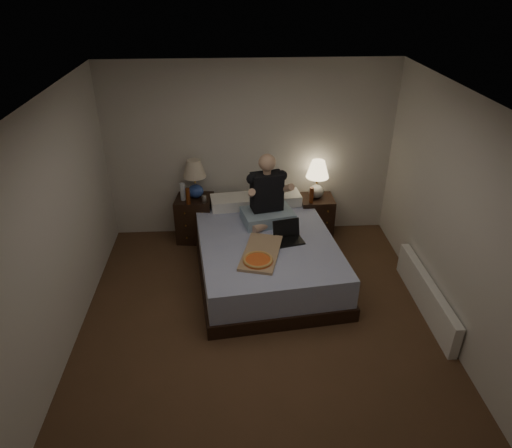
{
  "coord_description": "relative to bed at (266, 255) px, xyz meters",
  "views": [
    {
      "loc": [
        -0.28,
        -3.78,
        3.52
      ],
      "look_at": [
        0.0,
        0.9,
        0.85
      ],
      "focal_mm": 32.0,
      "sensor_mm": 36.0,
      "label": 1
    }
  ],
  "objects": [
    {
      "name": "ceiling",
      "position": [
        -0.14,
        -1.1,
        2.23
      ],
      "size": [
        4.0,
        4.5,
        0.0
      ],
      "primitive_type": "cube",
      "rotation": [
        3.14,
        0.0,
        0.0
      ],
      "color": "white",
      "rests_on": "ground"
    },
    {
      "name": "wall_back",
      "position": [
        -0.14,
        1.15,
        0.98
      ],
      "size": [
        4.0,
        0.0,
        2.5
      ],
      "primitive_type": "cube",
      "rotation": [
        1.57,
        0.0,
        0.0
      ],
      "color": "beige",
      "rests_on": "ground"
    },
    {
      "name": "person",
      "position": [
        0.05,
        0.39,
        0.74
      ],
      "size": [
        0.76,
        0.65,
        0.93
      ],
      "primitive_type": null,
      "rotation": [
        0.0,
        0.0,
        0.22
      ],
      "color": "black",
      "rests_on": "bed"
    },
    {
      "name": "lamp_left",
      "position": [
        -0.92,
        0.95,
        0.67
      ],
      "size": [
        0.41,
        0.41,
        0.56
      ],
      "primitive_type": null,
      "rotation": [
        0.0,
        0.0,
        0.32
      ],
      "color": "navy",
      "rests_on": "nightstand_left"
    },
    {
      "name": "nightstand_left",
      "position": [
        -0.95,
        0.93,
        0.06
      ],
      "size": [
        0.56,
        0.52,
        0.66
      ],
      "primitive_type": "cube",
      "rotation": [
        0.0,
        0.0,
        -0.12
      ],
      "color": "black",
      "rests_on": "floor"
    },
    {
      "name": "soda_can",
      "position": [
        -0.8,
        0.78,
        0.44
      ],
      "size": [
        0.07,
        0.07,
        0.1
      ],
      "primitive_type": "cylinder",
      "color": "#9E9E99",
      "rests_on": "nightstand_left"
    },
    {
      "name": "laptop",
      "position": [
        0.28,
        -0.14,
        0.39
      ],
      "size": [
        0.4,
        0.35,
        0.24
      ],
      "primitive_type": null,
      "rotation": [
        0.0,
        0.0,
        0.23
      ],
      "color": "black",
      "rests_on": "bed"
    },
    {
      "name": "pizza_box",
      "position": [
        -0.14,
        -0.59,
        0.31
      ],
      "size": [
        0.58,
        0.84,
        0.08
      ],
      "primitive_type": null,
      "rotation": [
        0.0,
        0.0,
        -0.26
      ],
      "color": "tan",
      "rests_on": "bed"
    },
    {
      "name": "wall_left",
      "position": [
        -2.14,
        -1.1,
        0.98
      ],
      "size": [
        0.0,
        4.5,
        2.5
      ],
      "primitive_type": "cube",
      "rotation": [
        1.57,
        0.0,
        1.57
      ],
      "color": "beige",
      "rests_on": "ground"
    },
    {
      "name": "lamp_right",
      "position": [
        0.79,
        0.95,
        0.61
      ],
      "size": [
        0.37,
        0.37,
        0.56
      ],
      "primitive_type": null,
      "rotation": [
        0.0,
        0.0,
        -0.17
      ],
      "color": "gray",
      "rests_on": "nightstand_right"
    },
    {
      "name": "nightstand_right",
      "position": [
        0.81,
        0.93,
        0.03
      ],
      "size": [
        0.47,
        0.43,
        0.61
      ],
      "primitive_type": "cube",
      "rotation": [
        0.0,
        0.0,
        0.01
      ],
      "color": "black",
      "rests_on": "floor"
    },
    {
      "name": "beer_bottle_left",
      "position": [
        -1.01,
        0.75,
        0.5
      ],
      "size": [
        0.06,
        0.06,
        0.23
      ],
      "primitive_type": "cylinder",
      "color": "#57260C",
      "rests_on": "nightstand_left"
    },
    {
      "name": "floor",
      "position": [
        -0.14,
        -1.1,
        -0.27
      ],
      "size": [
        4.0,
        4.5,
        0.0
      ],
      "primitive_type": "cube",
      "color": "brown",
      "rests_on": "ground"
    },
    {
      "name": "beer_bottle_right",
      "position": [
        0.7,
        0.79,
        0.45
      ],
      "size": [
        0.06,
        0.06,
        0.23
      ],
      "primitive_type": "cylinder",
      "color": "#5B250D",
      "rests_on": "nightstand_right"
    },
    {
      "name": "wall_right",
      "position": [
        1.86,
        -1.1,
        0.98
      ],
      "size": [
        0.0,
        4.5,
        2.5
      ],
      "primitive_type": "cube",
      "rotation": [
        1.57,
        0.0,
        -1.57
      ],
      "color": "beige",
      "rests_on": "ground"
    },
    {
      "name": "wall_front",
      "position": [
        -0.14,
        -3.35,
        0.98
      ],
      "size": [
        4.0,
        0.0,
        2.5
      ],
      "primitive_type": "cube",
      "rotation": [
        -1.57,
        0.0,
        0.0
      ],
      "color": "beige",
      "rests_on": "ground"
    },
    {
      "name": "radiator",
      "position": [
        1.79,
        -0.84,
        -0.07
      ],
      "size": [
        0.1,
        1.6,
        0.4
      ],
      "primitive_type": "cube",
      "color": "white",
      "rests_on": "floor"
    },
    {
      "name": "bed",
      "position": [
        0.0,
        0.0,
        0.0
      ],
      "size": [
        1.89,
        2.37,
        0.55
      ],
      "primitive_type": "cube",
      "rotation": [
        0.0,
        0.0,
        0.12
      ],
      "color": "#5362A7",
      "rests_on": "floor"
    },
    {
      "name": "water_bottle",
      "position": [
        -1.09,
        0.88,
        0.51
      ],
      "size": [
        0.07,
        0.07,
        0.25
      ],
      "primitive_type": "cylinder",
      "color": "silver",
      "rests_on": "nightstand_left"
    }
  ]
}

